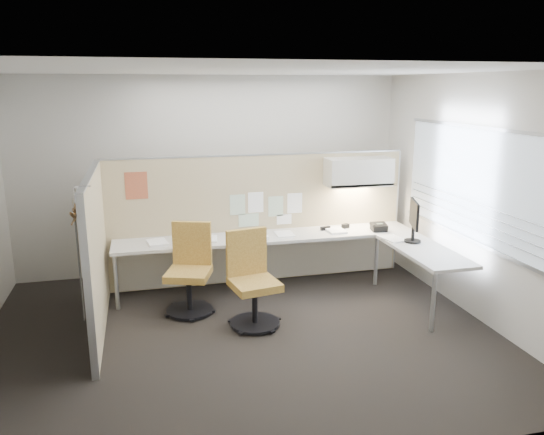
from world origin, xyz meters
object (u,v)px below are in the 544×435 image
object	(u,v)px
monitor	(414,219)
phone	(379,227)
desk	(295,246)
chair_left	(190,272)
chair_right	(252,282)

from	to	relation	value
monitor	phone	distance (m)	0.68
desk	chair_left	bearing A→B (deg)	-165.85
phone	chair_right	bearing A→B (deg)	-148.66
chair_left	phone	distance (m)	2.64
chair_right	phone	xyz separation A→B (m)	(1.95, 0.90, 0.28)
phone	chair_left	bearing A→B (deg)	-165.37
desk	phone	xyz separation A→B (m)	(1.18, 0.01, 0.18)
chair_left	chair_right	distance (m)	0.84
desk	chair_right	bearing A→B (deg)	-130.79
desk	chair_left	world-z (taller)	chair_left
monitor	desk	bearing A→B (deg)	85.44
phone	desk	bearing A→B (deg)	-173.02
monitor	chair_left	bearing A→B (deg)	104.05
monitor	phone	bearing A→B (deg)	36.08
chair_right	monitor	xyz separation A→B (m)	(2.14, 0.29, 0.54)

